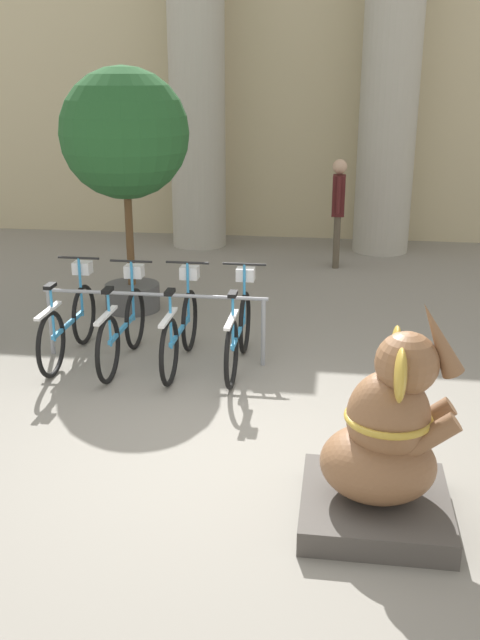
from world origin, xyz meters
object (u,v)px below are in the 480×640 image
Objects in this scene: bicycle_1 at (123,327)px; bicycle_3 at (239,331)px; bicycle_0 at (69,322)px; bicycle_2 at (181,329)px; person_pedestrian at (338,203)px; elephant_statue at (384,449)px; potted_tree at (125,141)px.

bicycle_1 is 1.00× the size of bicycle_3.
bicycle_0 and bicycle_1 have the same top height.
person_pedestrian is (1.60, 4.49, 0.64)m from bicycle_2.
bicycle_1 and bicycle_3 have the same top height.
bicycle_2 is at bearing 127.90° from elephant_statue.
bicycle_2 is at bearing -109.57° from person_pedestrian.
bicycle_0 is 1.00× the size of bicycle_1.
bicycle_3 is 4.62m from person_pedestrian.
bicycle_0 is 4.21m from elephant_statue.
potted_tree reaches higher than bicycle_2.
potted_tree reaches higher than bicycle_1.
elephant_statue is at bearing -54.96° from potted_tree.
person_pedestrian reaches higher than bicycle_0.
potted_tree reaches higher than person_pedestrian.
potted_tree is (-1.70, 1.79, 1.80)m from bicycle_3.
person_pedestrian is 0.56× the size of potted_tree.
elephant_statue is at bearing -62.02° from bicycle_3.
bicycle_3 is (0.63, 0.02, 0.00)m from bicycle_2.
person_pedestrian is 3.96m from potted_tree.
person_pedestrian reaches higher than bicycle_1.
elephant_statue is at bearing -38.72° from bicycle_0.
potted_tree reaches higher than bicycle_0.
potted_tree reaches higher than elephant_statue.
bicycle_2 is at bearing 2.45° from bicycle_1.
potted_tree is at bearing 120.56° from bicycle_2.
person_pedestrian reaches higher than bicycle_2.
bicycle_0 is at bearing -96.16° from potted_tree.
bicycle_0 is at bearing -122.68° from person_pedestrian.
potted_tree is at bearing -134.85° from person_pedestrian.
bicycle_0 is at bearing 178.35° from bicycle_2.
bicycle_0 is 2.53m from potted_tree.
potted_tree is at bearing 125.04° from elephant_statue.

